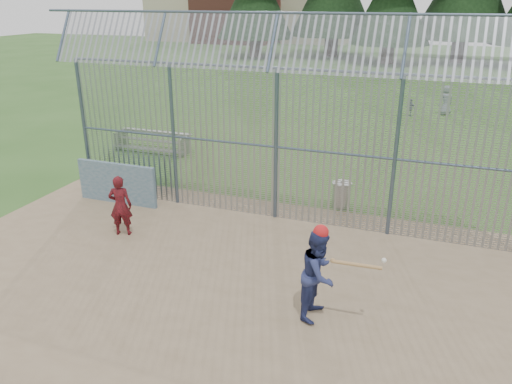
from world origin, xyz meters
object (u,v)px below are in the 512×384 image
at_px(dugout_wall, 117,183).
at_px(onlooker, 120,206).
at_px(bleacher, 152,141).
at_px(trash_can, 341,195).
at_px(batter, 319,274).

relative_size(dugout_wall, onlooker, 1.61).
xyz_separation_m(dugout_wall, bleacher, (-1.81, 4.88, -0.21)).
bearing_deg(trash_can, batter, -83.69).
bearing_deg(bleacher, dugout_wall, -69.62).
xyz_separation_m(onlooker, trash_can, (4.84, 3.67, -0.42)).
bearing_deg(onlooker, bleacher, -84.06).
xyz_separation_m(batter, onlooker, (-5.43, 1.67, -0.09)).
relative_size(trash_can, bleacher, 0.27).
bearing_deg(onlooker, dugout_wall, -72.06).
xyz_separation_m(dugout_wall, onlooker, (1.31, -1.72, 0.18)).
height_order(batter, bleacher, batter).
bearing_deg(dugout_wall, bleacher, 110.38).
bearing_deg(dugout_wall, onlooker, -52.67).
distance_m(dugout_wall, trash_can, 6.45).
xyz_separation_m(dugout_wall, trash_can, (6.15, 1.95, -0.24)).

